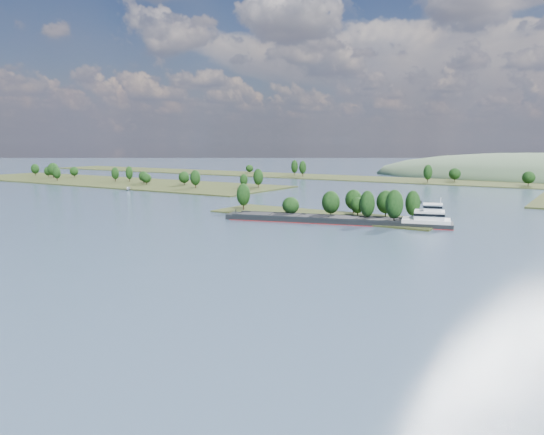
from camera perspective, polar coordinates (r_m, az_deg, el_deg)
The scene contains 6 objects.
ground at distance 178.89m, azimuth -3.25°, elevation -2.15°, with size 1800.00×1800.00×0.00m, color #344B5A.
tree_island at distance 225.57m, azimuth 7.00°, elevation 0.96°, with size 100.00×31.59×14.58m.
left_bank at distance 436.89m, azimuth -17.15°, elevation 3.78°, with size 300.00×80.00×14.65m.
back_shoreline at distance 433.97m, azimuth 19.92°, elevation 3.60°, with size 900.00×60.00×15.40m.
cargo_barge at distance 210.90m, azimuth 8.51°, elevation -0.22°, with size 89.37×33.49×12.13m.
motorboat at distance 358.41m, azimuth -15.18°, elevation 3.01°, with size 2.49×6.62×2.56m, color silver.
Camera 1 is at (102.53, -22.99, 32.31)m, focal length 35.00 mm.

